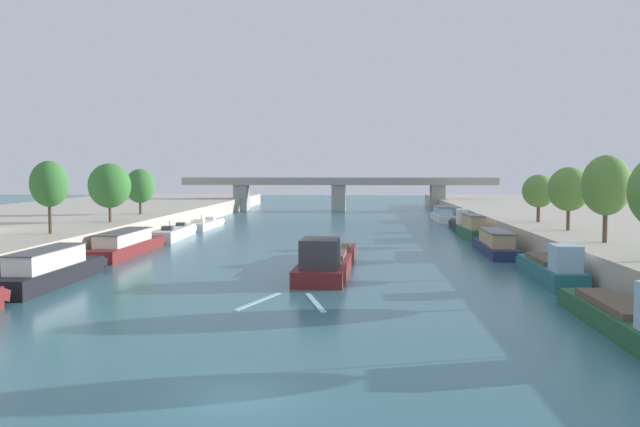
{
  "coord_description": "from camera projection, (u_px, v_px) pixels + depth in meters",
  "views": [
    {
      "loc": [
        4.41,
        -23.46,
        8.18
      ],
      "look_at": [
        0.0,
        49.83,
        3.48
      ],
      "focal_mm": 37.39,
      "sensor_mm": 36.0,
      "label": 1
    }
  ],
  "objects": [
    {
      "name": "moored_boat_right_far",
      "position": [
        631.0,
        318.0,
        32.82
      ],
      "size": [
        2.7,
        14.89,
        3.26
      ],
      "color": "#235633",
      "rests_on": "ground"
    },
    {
      "name": "moored_boat_right_downstream",
      "position": [
        443.0,
        215.0,
        108.93
      ],
      "size": [
        2.75,
        13.15,
        2.45
      ],
      "color": "silver",
      "rests_on": "ground"
    },
    {
      "name": "tree_left_second",
      "position": [
        140.0,
        186.0,
        87.54
      ],
      "size": [
        3.85,
        3.85,
        5.95
      ],
      "color": "brown",
      "rests_on": "quay_left"
    },
    {
      "name": "barge_midriver",
      "position": [
        327.0,
        259.0,
        54.4
      ],
      "size": [
        4.53,
        20.34,
        3.25
      ],
      "color": "maroon",
      "rests_on": "ground"
    },
    {
      "name": "moored_boat_left_upstream",
      "position": [
        176.0,
        233.0,
        80.98
      ],
      "size": [
        2.58,
        13.8,
        2.41
      ],
      "color": "silver",
      "rests_on": "ground"
    },
    {
      "name": "moored_boat_left_end",
      "position": [
        206.0,
        224.0,
        95.68
      ],
      "size": [
        2.79,
        13.38,
        2.12
      ],
      "color": "silver",
      "rests_on": "ground"
    },
    {
      "name": "tree_right_end_of_row",
      "position": [
        539.0,
        191.0,
        74.07
      ],
      "size": [
        3.62,
        3.62,
        5.29
      ],
      "color": "brown",
      "rests_on": "quay_right"
    },
    {
      "name": "tree_right_by_lamp",
      "position": [
        606.0,
        186.0,
        52.57
      ],
      "size": [
        3.8,
        3.8,
        6.94
      ],
      "color": "brown",
      "rests_on": "quay_right"
    },
    {
      "name": "moored_boat_right_end",
      "position": [
        459.0,
        223.0,
        92.97
      ],
      "size": [
        2.34,
        11.4,
        3.04
      ],
      "color": "black",
      "rests_on": "ground"
    },
    {
      "name": "quay_left",
      "position": [
        10.0,
        228.0,
        81.16
      ],
      "size": [
        36.0,
        170.0,
        2.49
      ],
      "primitive_type": "cube",
      "color": "#B7AD9E",
      "rests_on": "ground"
    },
    {
      "name": "bridge_far",
      "position": [
        339.0,
        189.0,
        136.93
      ],
      "size": [
        64.43,
        4.4,
        6.81
      ],
      "color": "#9E998E",
      "rests_on": "ground"
    },
    {
      "name": "tree_left_end_of_row",
      "position": [
        110.0,
        186.0,
        74.07
      ],
      "size": [
        4.66,
        4.66,
        6.52
      ],
      "color": "brown",
      "rests_on": "quay_left"
    },
    {
      "name": "ground_plane",
      "position": [
        238.0,
        396.0,
        24.16
      ],
      "size": [
        400.0,
        400.0,
        0.0
      ],
      "primitive_type": "plane",
      "color": "#336675"
    },
    {
      "name": "wake_behind_barge",
      "position": [
        287.0,
        302.0,
        41.58
      ],
      "size": [
        5.59,
        6.01,
        0.03
      ],
      "color": "#A5D1DB",
      "rests_on": "ground"
    },
    {
      "name": "moored_boat_left_far",
      "position": [
        51.0,
        269.0,
        47.72
      ],
      "size": [
        2.69,
        13.95,
        2.68
      ],
      "color": "black",
      "rests_on": "ground"
    },
    {
      "name": "tree_left_distant",
      "position": [
        49.0,
        184.0,
        59.95
      ],
      "size": [
        3.41,
        3.41,
        6.61
      ],
      "color": "brown",
      "rests_on": "quay_left"
    },
    {
      "name": "tree_right_second",
      "position": [
        569.0,
        189.0,
        63.44
      ],
      "size": [
        3.95,
        3.95,
        6.07
      ],
      "color": "brown",
      "rests_on": "quay_right"
    },
    {
      "name": "moored_boat_right_upstream",
      "position": [
        551.0,
        268.0,
        49.27
      ],
      "size": [
        2.71,
        12.71,
        3.13
      ],
      "color": "#23666B",
      "rests_on": "ground"
    },
    {
      "name": "moored_boat_right_second",
      "position": [
        472.0,
        229.0,
        80.28
      ],
      "size": [
        2.4,
        10.55,
        2.95
      ],
      "color": "#235633",
      "rests_on": "ground"
    },
    {
      "name": "moored_boat_left_lone",
      "position": [
        126.0,
        244.0,
        65.17
      ],
      "size": [
        3.0,
        16.16,
        2.38
      ],
      "color": "maroon",
      "rests_on": "ground"
    },
    {
      "name": "moored_boat_right_lone",
      "position": [
        495.0,
        244.0,
        65.68
      ],
      "size": [
        2.96,
        13.84,
        2.38
      ],
      "color": "#1E284C",
      "rests_on": "ground"
    }
  ]
}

